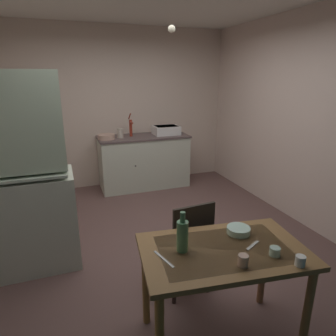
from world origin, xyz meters
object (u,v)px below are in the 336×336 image
serving_bowl_wide (238,230)px  hand_pump (131,126)px  mixing_bowl_counter (106,137)px  chair_far_side (187,244)px  glass_bottle (182,235)px  teacup_mint (243,261)px  sink_basin (166,130)px  dining_table (223,263)px  hutch_cabinet (18,183)px

serving_bowl_wide → hand_pump: bearing=91.0°
mixing_bowl_counter → chair_far_side: bearing=-84.6°
glass_bottle → teacup_mint: bearing=-45.3°
sink_basin → dining_table: (-0.77, -3.33, -0.33)m
mixing_bowl_counter → serving_bowl_wide: size_ratio=1.57×
hutch_cabinet → sink_basin: bearing=40.5°
mixing_bowl_counter → chair_far_side: size_ratio=0.30×
mixing_bowl_counter → glass_bottle: bearing=-89.9°
hand_pump → chair_far_side: hand_pump is taller
dining_table → teacup_mint: size_ratio=16.04×
hand_pump → glass_bottle: hand_pump is taller
hand_pump → hutch_cabinet: bearing=-129.3°
teacup_mint → glass_bottle: (-0.28, 0.28, 0.08)m
hutch_cabinet → glass_bottle: (1.13, -1.40, -0.02)m
dining_table → teacup_mint: (0.01, -0.21, 0.15)m
chair_far_side → glass_bottle: glass_bottle is taller
dining_table → serving_bowl_wide: (0.21, 0.15, 0.14)m
teacup_mint → chair_far_side: bearing=92.2°
chair_far_side → teacup_mint: size_ratio=12.03×
mixing_bowl_counter → teacup_mint: bearing=-85.3°
hutch_cabinet → serving_bowl_wide: size_ratio=11.22×
teacup_mint → glass_bottle: bearing=134.7°
serving_bowl_wide → glass_bottle: size_ratio=0.62×
dining_table → serving_bowl_wide: size_ratio=6.90×
hand_pump → chair_far_side: bearing=-93.6°
hand_pump → serving_bowl_wide: hand_pump is taller
hutch_cabinet → dining_table: bearing=-46.5°
glass_bottle → mixing_bowl_counter: bearing=90.1°
serving_bowl_wide → hutch_cabinet: bearing=140.5°
mixing_bowl_counter → teacup_mint: size_ratio=3.65×
serving_bowl_wide → glass_bottle: 0.49m
hand_pump → dining_table: size_ratio=0.33×
serving_bowl_wide → sink_basin: bearing=80.0°
sink_basin → serving_bowl_wide: size_ratio=2.54×
glass_bottle → dining_table: bearing=-15.9°
dining_table → glass_bottle: glass_bottle is taller
glass_bottle → sink_basin: bearing=72.2°
sink_basin → chair_far_side: (-0.79, -2.76, -0.51)m
dining_table → chair_far_side: 0.60m
hutch_cabinet → dining_table: hutch_cabinet is taller
mixing_bowl_counter → serving_bowl_wide: 3.17m
mixing_bowl_counter → chair_far_side: mixing_bowl_counter is taller
hutch_cabinet → teacup_mint: bearing=-50.0°
hutch_cabinet → dining_table: size_ratio=1.63×
sink_basin → dining_table: size_ratio=0.37×
glass_bottle → hand_pump: bearing=82.6°
hutch_cabinet → chair_far_side: hutch_cabinet is taller
dining_table → teacup_mint: teacup_mint is taller
hutch_cabinet → teacup_mint: size_ratio=26.09×
hand_pump → dining_table: (-0.16, -3.37, -0.42)m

